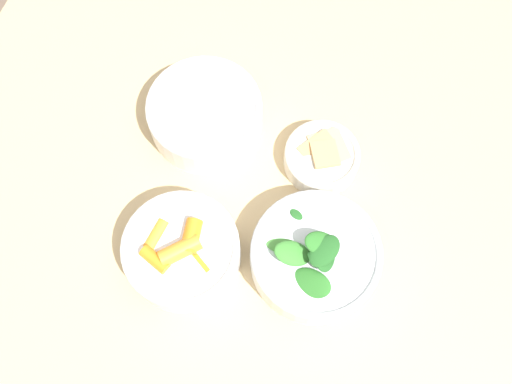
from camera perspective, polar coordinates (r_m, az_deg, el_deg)
ground_plane at (r=1.56m, az=-1.61°, el=-11.10°), size 10.00×10.00×0.00m
dining_table at (r=0.93m, az=-2.66°, el=-4.54°), size 1.23×0.97×0.75m
bowl_carrots at (r=0.79m, az=-7.44°, el=-5.83°), size 0.16×0.16×0.07m
bowl_greens at (r=0.78m, az=5.90°, el=-6.41°), size 0.18×0.18×0.09m
bowl_beans_hotdog at (r=0.87m, az=-5.08°, el=7.66°), size 0.17×0.17×0.06m
bowl_cookies at (r=0.85m, az=6.63°, el=3.50°), size 0.11×0.11×0.04m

